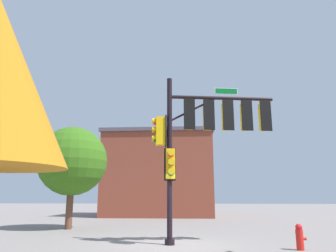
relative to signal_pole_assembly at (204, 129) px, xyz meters
The scene contains 5 objects.
ground_plane 4.49m from the signal_pole_assembly, behind, with size 120.00×120.00×0.00m, color gray.
signal_pole_assembly is the anchor object (origin of this frame).
fire_hydrant 5.01m from the signal_pole_assembly, 19.25° to the right, with size 0.33×0.24×0.83m.
tree_near 8.59m from the signal_pole_assembly, 145.15° to the left, with size 3.77×3.77×5.50m.
brick_building 16.71m from the signal_pole_assembly, 101.33° to the left, with size 9.55×6.48×7.27m.
Camera 1 is at (0.74, -12.13, 1.74)m, focal length 34.09 mm.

